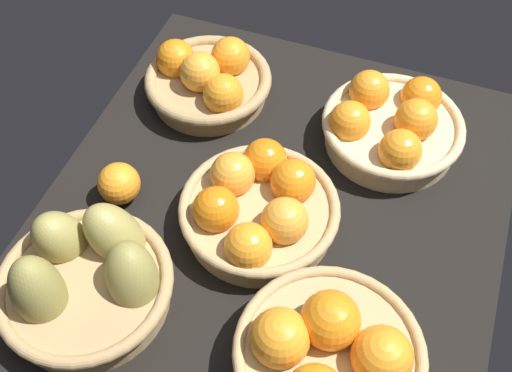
{
  "coord_description": "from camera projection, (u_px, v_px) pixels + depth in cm",
  "views": [
    {
      "loc": [
        -53.5,
        -17.5,
        85.78
      ],
      "look_at": [
        2.68,
        3.09,
        7.0
      ],
      "focal_mm": 44.25,
      "sensor_mm": 36.0,
      "label": 1
    }
  ],
  "objects": [
    {
      "name": "basket_center",
      "position": [
        258.0,
        207.0,
        0.96
      ],
      "size": [
        24.78,
        24.78,
        9.84
      ],
      "color": "tan",
      "rests_on": "market_tray"
    },
    {
      "name": "loose_orange_front_gap",
      "position": [
        119.0,
        184.0,
        1.0
      ],
      "size": [
        6.82,
        6.82,
        6.82
      ],
      "primitive_type": "sphere",
      "color": "orange",
      "rests_on": "market_tray"
    },
    {
      "name": "basket_near_right",
      "position": [
        391.0,
        125.0,
        1.07
      ],
      "size": [
        24.11,
        24.11,
        10.46
      ],
      "color": "#D3BC8C",
      "rests_on": "market_tray"
    },
    {
      "name": "basket_far_right",
      "position": [
        208.0,
        79.0,
        1.14
      ],
      "size": [
        22.98,
        22.98,
        10.25
      ],
      "color": "tan",
      "rests_on": "market_tray"
    },
    {
      "name": "basket_far_left_pears",
      "position": [
        86.0,
        278.0,
        0.89
      ],
      "size": [
        25.09,
        25.54,
        14.6
      ],
      "color": "tan",
      "rests_on": "market_tray"
    },
    {
      "name": "market_tray",
      "position": [
        268.0,
        224.0,
        1.01
      ],
      "size": [
        84.0,
        72.0,
        3.0
      ],
      "primitive_type": "cube",
      "color": "black",
      "rests_on": "ground"
    },
    {
      "name": "basket_near_left",
      "position": [
        328.0,
        356.0,
        0.81
      ],
      "size": [
        25.16,
        25.16,
        11.98
      ],
      "color": "tan",
      "rests_on": "market_tray"
    }
  ]
}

